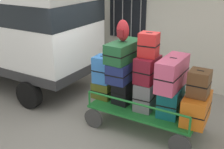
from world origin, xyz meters
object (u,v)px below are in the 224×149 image
at_px(suitcase_right_middle, 199,83).
at_px(suitcase_left_bottom, 104,89).
at_px(suitcase_right_bottom, 196,108).
at_px(backpack, 123,31).
at_px(van, 11,25).
at_px(suitcase_left_middle, 103,69).
at_px(suitcase_midleft_middle, 124,70).
at_px(suitcase_midright_middle, 172,73).
at_px(suitcase_center_top, 149,45).
at_px(suitcase_center_middle, 147,69).
at_px(suitcase_center_bottom, 147,95).
at_px(suitcase_midleft_bottom, 124,90).
at_px(suitcase_midright_bottom, 171,100).
at_px(suitcase_midleft_top, 124,51).
at_px(luggage_cart, 145,111).

bearing_deg(suitcase_right_middle, suitcase_left_bottom, 179.80).
height_order(suitcase_right_bottom, backpack, backpack).
distance_m(van, suitcase_left_middle, 3.47).
height_order(suitcase_midleft_middle, backpack, backpack).
bearing_deg(suitcase_midright_middle, suitcase_midleft_middle, -178.59).
bearing_deg(suitcase_center_top, suitcase_left_bottom, -179.23).
bearing_deg(suitcase_left_middle, suitcase_midleft_middle, -2.25).
bearing_deg(suitcase_center_top, suitcase_midleft_middle, -174.72).
bearing_deg(suitcase_midleft_middle, suitcase_center_middle, 4.89).
relative_size(suitcase_center_bottom, suitcase_right_middle, 1.32).
relative_size(suitcase_midleft_bottom, suitcase_midleft_middle, 0.62).
bearing_deg(suitcase_right_middle, suitcase_center_middle, 179.03).
distance_m(suitcase_center_middle, suitcase_midright_bottom, 0.79).
relative_size(suitcase_midright_bottom, suitcase_right_bottom, 0.80).
bearing_deg(suitcase_right_middle, suitcase_midright_bottom, 175.85).
xyz_separation_m(suitcase_left_middle, suitcase_right_middle, (2.12, 0.01, 0.12)).
xyz_separation_m(suitcase_left_middle, suitcase_center_bottom, (1.06, 0.04, -0.38)).
distance_m(suitcase_midleft_top, suitcase_center_bottom, 1.04).
relative_size(suitcase_midright_middle, suitcase_right_middle, 1.86).
height_order(suitcase_center_middle, suitcase_right_middle, suitcase_center_middle).
xyz_separation_m(suitcase_midleft_bottom, suitcase_midright_middle, (1.06, -0.00, 0.62)).
relative_size(suitcase_midleft_middle, suitcase_center_bottom, 1.38).
xyz_separation_m(van, luggage_cart, (4.46, -0.44, -1.36)).
height_order(suitcase_midleft_top, suitcase_right_middle, suitcase_midleft_top).
bearing_deg(suitcase_right_middle, suitcase_midleft_top, -179.24).
distance_m(suitcase_center_top, suitcase_midright_bottom, 1.22).
bearing_deg(suitcase_center_top, suitcase_right_bottom, -0.23).
distance_m(luggage_cart, suitcase_right_middle, 1.38).
bearing_deg(suitcase_center_middle, suitcase_midleft_bottom, -178.16).
bearing_deg(suitcase_right_bottom, van, 175.65).
distance_m(suitcase_midleft_bottom, backpack, 1.33).
xyz_separation_m(suitcase_midleft_top, suitcase_center_middle, (0.53, 0.04, -0.32)).
bearing_deg(suitcase_center_top, suitcase_midright_middle, -2.48).
xyz_separation_m(suitcase_center_middle, suitcase_right_middle, (1.06, -0.02, -0.07)).
relative_size(suitcase_center_middle, backpack, 1.35).
xyz_separation_m(suitcase_center_middle, suitcase_center_top, (0.00, 0.00, 0.52)).
xyz_separation_m(suitcase_midleft_bottom, suitcase_midleft_top, (0.00, -0.02, 0.90)).
bearing_deg(suitcase_center_bottom, suitcase_right_bottom, -0.77).
bearing_deg(suitcase_right_bottom, suitcase_midright_bottom, 177.74).
relative_size(suitcase_center_middle, suitcase_midright_middle, 0.63).
height_order(luggage_cart, suitcase_left_bottom, suitcase_left_bottom).
height_order(luggage_cart, suitcase_midleft_middle, suitcase_midleft_middle).
bearing_deg(suitcase_midleft_top, suitcase_center_middle, 4.21).
bearing_deg(suitcase_left_bottom, suitcase_midright_middle, -0.31).
bearing_deg(suitcase_midleft_bottom, backpack, -158.48).
xyz_separation_m(suitcase_center_bottom, backpack, (-0.57, -0.05, 1.31)).
xyz_separation_m(suitcase_midleft_middle, suitcase_midright_middle, (1.06, 0.03, 0.12)).
height_order(suitcase_midleft_top, suitcase_right_bottom, suitcase_midleft_top).
relative_size(suitcase_left_bottom, suitcase_left_middle, 0.75).
relative_size(luggage_cart, suitcase_midright_bottom, 3.40).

